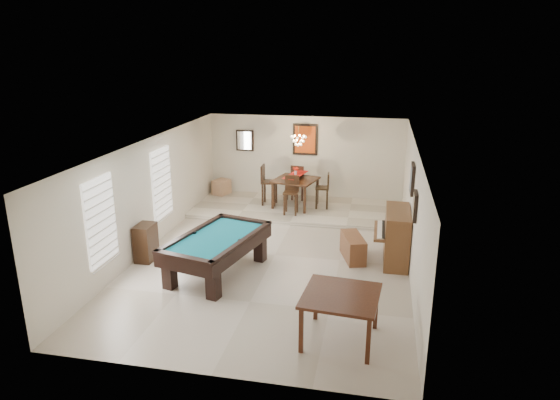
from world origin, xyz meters
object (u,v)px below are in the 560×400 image
(dining_chair_south, at_px, (291,195))
(dining_chair_north, at_px, (299,182))
(dining_chair_west, at_px, (269,185))
(square_table, at_px, (340,317))
(upright_piano, at_px, (390,236))
(dining_chair_east, at_px, (322,191))
(apothecary_chest, at_px, (146,242))
(piano_bench, at_px, (353,247))
(pool_table, at_px, (217,255))
(corner_bench, at_px, (221,187))
(dining_table, at_px, (295,191))
(chandelier, at_px, (299,137))
(flower_vase, at_px, (296,171))

(dining_chair_south, height_order, dining_chair_north, dining_chair_north)
(dining_chair_west, bearing_deg, dining_chair_north, -49.46)
(square_table, distance_m, upright_piano, 3.49)
(dining_chair_south, xyz_separation_m, dining_chair_east, (0.78, 0.73, -0.02))
(dining_chair_north, xyz_separation_m, dining_chair_west, (-0.76, -0.70, 0.05))
(apothecary_chest, xyz_separation_m, dining_chair_south, (2.68, 3.47, 0.23))
(piano_bench, xyz_separation_m, dining_chair_west, (-2.65, 3.22, 0.44))
(upright_piano, relative_size, dining_chair_south, 1.34)
(pool_table, xyz_separation_m, dining_chair_south, (0.88, 3.82, 0.24))
(square_table, bearing_deg, corner_bench, 120.94)
(dining_chair_east, bearing_deg, dining_chair_south, -52.12)
(piano_bench, bearing_deg, square_table, -90.19)
(dining_table, height_order, dining_chair_east, dining_chair_east)
(upright_piano, bearing_deg, piano_bench, -175.82)
(upright_piano, xyz_separation_m, dining_chair_east, (-1.90, 3.16, 0.04))
(dining_chair_west, xyz_separation_m, chandelier, (0.88, -0.17, 1.49))
(dining_table, bearing_deg, flower_vase, 180.00)
(corner_bench, bearing_deg, flower_vase, -16.94)
(dining_table, xyz_separation_m, dining_chair_south, (-0.00, -0.71, 0.06))
(square_table, bearing_deg, chandelier, 105.47)
(dining_chair_north, xyz_separation_m, chandelier, (0.12, -0.87, 1.54))
(pool_table, height_order, square_table, square_table)
(flower_vase, height_order, dining_chair_east, flower_vase)
(apothecary_chest, relative_size, corner_bench, 1.64)
(piano_bench, distance_m, flower_vase, 3.81)
(apothecary_chest, distance_m, flower_vase, 5.02)
(corner_bench, bearing_deg, chandelier, -19.26)
(dining_table, relative_size, flower_vase, 4.62)
(dining_chair_north, bearing_deg, corner_bench, 5.27)
(square_table, distance_m, dining_chair_north, 7.49)
(apothecary_chest, height_order, dining_chair_north, dining_chair_north)
(upright_piano, xyz_separation_m, dining_table, (-2.68, 3.14, -0.00))
(apothecary_chest, bearing_deg, dining_table, 57.31)
(chandelier, bearing_deg, flower_vase, 123.84)
(flower_vase, bearing_deg, pool_table, -101.08)
(dining_chair_south, relative_size, chandelier, 1.78)
(pool_table, height_order, apothecary_chest, apothecary_chest)
(dining_chair_north, distance_m, dining_chair_east, 1.06)
(dining_table, bearing_deg, dining_chair_east, 1.69)
(dining_chair_west, distance_m, dining_chair_east, 1.56)
(dining_chair_east, bearing_deg, dining_table, -93.54)
(chandelier, bearing_deg, dining_chair_west, 168.87)
(upright_piano, height_order, corner_bench, upright_piano)
(square_table, distance_m, corner_bench, 8.49)
(apothecary_chest, bearing_deg, corner_bench, 87.93)
(pool_table, xyz_separation_m, dining_chair_north, (0.87, 5.25, 0.25))
(dining_chair_south, bearing_deg, corner_bench, 148.32)
(chandelier, bearing_deg, piano_bench, -59.80)
(piano_bench, xyz_separation_m, dining_chair_east, (-1.10, 3.22, 0.36))
(dining_chair_north, distance_m, chandelier, 1.77)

